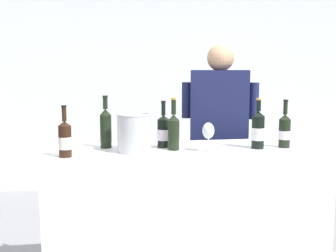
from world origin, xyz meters
TOP-DOWN VIEW (x-y plane):
  - wall_back at (0.00, 2.60)m, footprint 8.00×0.10m
  - counter at (0.00, 0.00)m, footprint 1.82×0.57m
  - wine_bottle_0 at (-0.15, 0.06)m, footprint 0.08×0.08m
  - wine_bottle_1 at (-0.53, 0.09)m, footprint 0.08×0.08m
  - wine_bottle_2 at (0.65, -0.07)m, footprint 0.08×0.08m
  - wine_bottle_3 at (0.46, -0.07)m, footprint 0.08×0.08m
  - wine_bottle_4 at (-0.77, -0.17)m, footprint 0.08×0.08m
  - wine_bottle_5 at (-0.10, -0.04)m, footprint 0.07×0.07m
  - wine_glass at (0.11, -0.14)m, footprint 0.08×0.08m
  - ice_bucket at (-0.35, -0.08)m, footprint 0.21×0.21m
  - person_server at (0.39, 0.61)m, footprint 0.60×0.36m
  - potted_shrub at (0.52, 1.04)m, footprint 0.55×0.58m

SIDE VIEW (x-z plane):
  - counter at x=0.00m, z-range 0.00..0.99m
  - potted_shrub at x=0.52m, z-range 0.14..1.24m
  - person_server at x=0.39m, z-range -0.02..1.68m
  - wine_bottle_0 at x=-0.15m, z-range 0.94..1.25m
  - wine_bottle_4 at x=-0.77m, z-range 0.94..1.25m
  - wine_bottle_2 at x=0.65m, z-range 0.94..1.26m
  - wine_bottle_3 at x=0.46m, z-range 0.95..1.28m
  - ice_bucket at x=-0.35m, z-range 0.99..1.23m
  - wine_bottle_5 at x=-0.10m, z-range 0.95..1.29m
  - wine_glass at x=0.11m, z-range 1.02..1.21m
  - wine_bottle_1 at x=-0.53m, z-range 0.95..1.30m
  - wall_back at x=0.00m, z-range 0.00..2.80m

